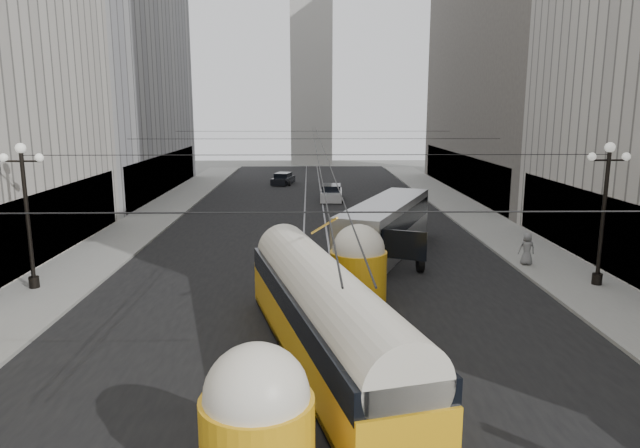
{
  "coord_description": "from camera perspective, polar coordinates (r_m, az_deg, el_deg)",
  "views": [
    {
      "loc": [
        -0.39,
        -6.48,
        7.87
      ],
      "look_at": [
        0.01,
        14.3,
        3.72
      ],
      "focal_mm": 32.0,
      "sensor_mm": 36.0,
      "label": 1
    }
  ],
  "objects": [
    {
      "name": "rail_left",
      "position": [
        39.77,
        -1.6,
        -0.12
      ],
      "size": [
        0.12,
        85.0,
        0.04
      ],
      "primitive_type": "cube",
      "color": "gray",
      "rests_on": "ground"
    },
    {
      "name": "building_left_far",
      "position": [
        58.25,
        -21.74,
        16.88
      ],
      "size": [
        12.6,
        28.6,
        28.6
      ],
      "color": "#999999",
      "rests_on": "ground"
    },
    {
      "name": "pedestrian_sidewalk_right",
      "position": [
        30.76,
        19.98,
        -2.34
      ],
      "size": [
        0.81,
        0.5,
        1.66
      ],
      "primitive_type": "imported",
      "rotation": [
        0.0,
        0.0,
        3.14
      ],
      "color": "slate",
      "rests_on": "sidewalk_right"
    },
    {
      "name": "sidewalk_left",
      "position": [
        44.72,
        -16.13,
        0.81
      ],
      "size": [
        4.0,
        72.0,
        0.15
      ],
      "primitive_type": "cube",
      "color": "gray",
      "rests_on": "ground"
    },
    {
      "name": "rail_right",
      "position": [
        39.78,
        0.56,
        -0.11
      ],
      "size": [
        0.12,
        85.0,
        0.04
      ],
      "primitive_type": "cube",
      "color": "gray",
      "rests_on": "ground"
    },
    {
      "name": "building_right_far",
      "position": [
        58.78,
        20.34,
        18.89
      ],
      "size": [
        12.6,
        32.6,
        32.6
      ],
      "color": "#514C47",
      "rests_on": "ground"
    },
    {
      "name": "sidewalk_right",
      "position": [
        44.93,
        14.92,
        0.93
      ],
      "size": [
        4.0,
        72.0,
        0.15
      ],
      "primitive_type": "cube",
      "color": "gray",
      "rests_on": "ground"
    },
    {
      "name": "road",
      "position": [
        39.77,
        -0.52,
        -0.11
      ],
      "size": [
        20.0,
        85.0,
        0.02
      ],
      "primitive_type": "cube",
      "color": "black",
      "rests_on": "ground"
    },
    {
      "name": "city_bus",
      "position": [
        31.9,
        6.63,
        -0.1
      ],
      "size": [
        6.64,
        11.99,
        2.93
      ],
      "color": "#A2A4A7",
      "rests_on": "ground"
    },
    {
      "name": "sedan_white_far",
      "position": [
        50.61,
        1.14,
        3.09
      ],
      "size": [
        2.08,
        4.56,
        1.41
      ],
      "color": "silver",
      "rests_on": "ground"
    },
    {
      "name": "streetcar",
      "position": [
        17.95,
        0.5,
        -9.1
      ],
      "size": [
        5.52,
        14.73,
        3.3
      ],
      "color": "gold",
      "rests_on": "ground"
    },
    {
      "name": "lamppost_left_mid",
      "position": [
        27.66,
        -27.29,
        1.46
      ],
      "size": [
        1.86,
        0.44,
        6.37
      ],
      "color": "black",
      "rests_on": "sidewalk_left"
    },
    {
      "name": "sedan_dark_far",
      "position": [
        61.89,
        -3.71,
        4.51
      ],
      "size": [
        2.56,
        4.27,
        1.26
      ],
      "color": "black",
      "rests_on": "ground"
    },
    {
      "name": "lamppost_right_mid",
      "position": [
        28.02,
        26.55,
        1.63
      ],
      "size": [
        1.86,
        0.44,
        6.37
      ],
      "color": "black",
      "rests_on": "sidewalk_right"
    },
    {
      "name": "catenary",
      "position": [
        38.03,
        -0.34,
        8.31
      ],
      "size": [
        25.0,
        72.0,
        0.23
      ],
      "color": "black",
      "rests_on": "ground"
    },
    {
      "name": "distant_tower",
      "position": [
        86.77,
        -0.88,
        16.0
      ],
      "size": [
        6.0,
        6.0,
        31.36
      ],
      "color": "#B2AFA8",
      "rests_on": "ground"
    }
  ]
}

